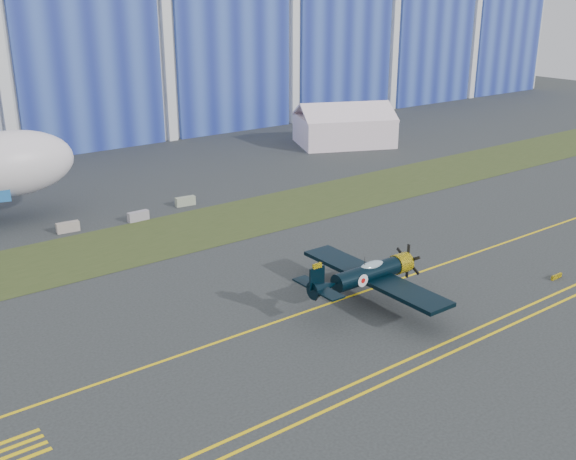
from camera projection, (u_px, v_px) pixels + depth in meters
ground at (222, 300)px, 47.17m from camera, size 260.00×260.00×0.00m
grass_median at (136, 242)px, 57.70m from camera, size 260.00×10.00×0.02m
taxiway_centreline at (263, 326)px, 43.40m from camera, size 200.00×0.20×0.02m
edge_line_near at (364, 393)px, 36.25m from camera, size 80.00×0.20×0.02m
edge_line_far at (351, 385)px, 37.00m from camera, size 80.00×0.20×0.02m
guard_board_right at (557, 277)px, 50.50m from camera, size 1.20×0.15×0.35m
warbird at (367, 274)px, 45.78m from camera, size 10.47×12.62×3.73m
tent at (344, 123)px, 93.20m from camera, size 15.40×13.66×5.92m
tug at (43, 157)px, 84.05m from camera, size 2.66×1.73×1.51m
barrier_a at (68, 227)px, 60.14m from camera, size 2.04×0.77×0.90m
barrier_b at (138, 216)px, 63.01m from camera, size 2.01×0.65×0.90m
barrier_c at (185, 201)px, 67.43m from camera, size 2.05×0.80×0.90m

